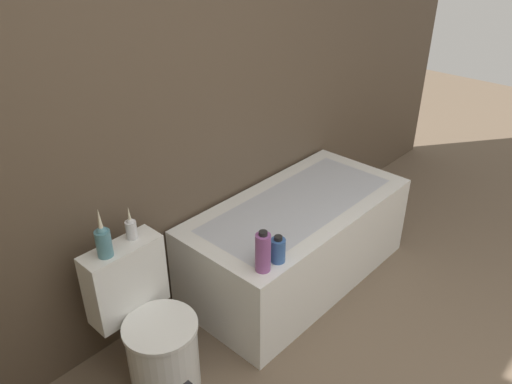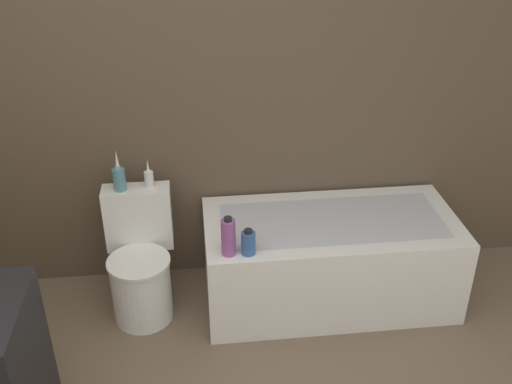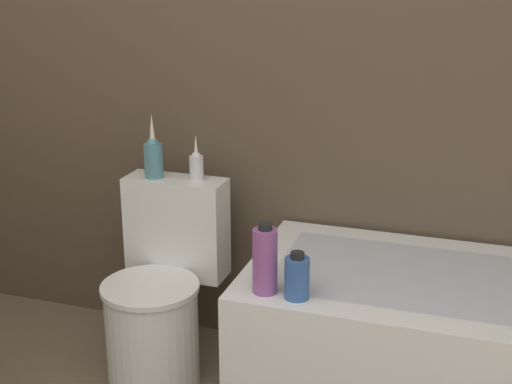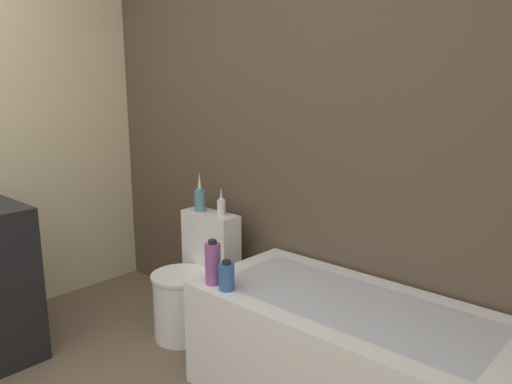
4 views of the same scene
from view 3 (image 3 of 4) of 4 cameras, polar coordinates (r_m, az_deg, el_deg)
name	(u,v)px [view 3 (image 3 of 4)]	position (r m, az deg, el deg)	size (l,w,h in m)	color
wall_back_tiled	(269,24)	(2.71, 1.01, 13.29)	(6.40, 0.06, 2.60)	brown
bathtub	(468,359)	(2.51, 16.64, -12.65)	(1.48, 0.72, 0.55)	white
toilet	(161,298)	(2.74, -7.65, -8.43)	(0.39, 0.50, 0.74)	white
vase_gold	(153,156)	(2.72, -8.22, 2.87)	(0.07, 0.07, 0.25)	teal
vase_silver	(196,164)	(2.69, -4.79, 2.22)	(0.05, 0.05, 0.17)	silver
shampoo_bottle_tall	(265,260)	(2.19, 0.72, -5.47)	(0.08, 0.08, 0.23)	#8C4C8C
shampoo_bottle_short	(297,277)	(2.17, 3.30, -6.82)	(0.08, 0.08, 0.15)	#335999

